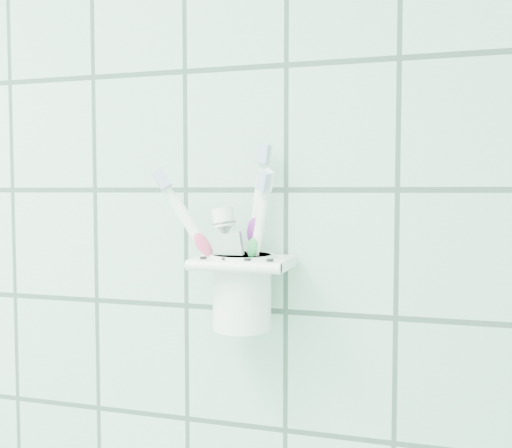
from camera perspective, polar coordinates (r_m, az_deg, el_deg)
holder_bracket at (r=0.69m, az=-1.19°, el=-3.99°), size 0.11×0.10×0.03m
cup at (r=0.70m, az=-1.41°, el=-6.46°), size 0.08×0.08×0.09m
toothbrush_pink at (r=0.68m, az=-0.46°, el=-0.85°), size 0.12×0.03×0.21m
toothbrush_blue at (r=0.71m, az=-1.33°, el=-0.69°), size 0.04×0.02×0.22m
toothbrush_orange at (r=0.71m, az=-1.32°, el=-1.52°), size 0.06×0.07×0.20m
toothpaste_tube at (r=0.68m, az=-1.80°, el=-3.32°), size 0.05×0.03×0.15m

